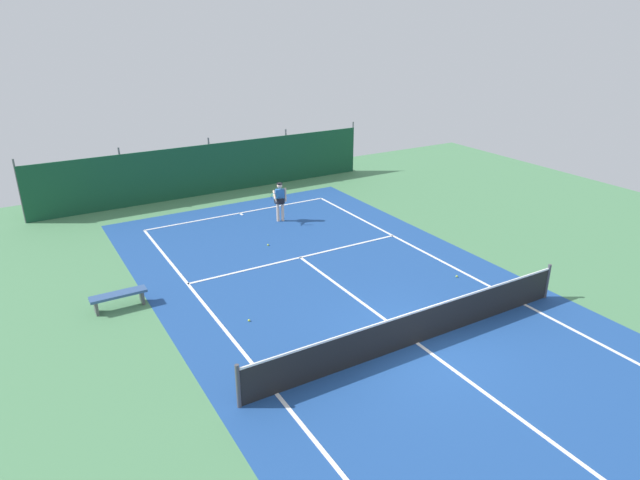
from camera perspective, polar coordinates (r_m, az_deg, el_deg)
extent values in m
plane|color=#4C8456|center=(14.95, 9.97, -10.46)|extent=(36.00, 36.00, 0.00)
cube|color=#1E478C|center=(14.95, 9.97, -10.45)|extent=(11.02, 26.60, 0.01)
cube|color=white|center=(24.25, -8.29, 2.78)|extent=(8.22, 0.10, 0.01)
cube|color=white|center=(13.06, -4.54, -15.52)|extent=(0.10, 23.80, 0.01)
cube|color=white|center=(17.60, 20.36, -6.25)|extent=(0.10, 23.80, 0.01)
cube|color=white|center=(19.60, -2.05, -1.81)|extent=(8.22, 0.10, 0.01)
cube|color=white|center=(14.94, 9.97, -10.43)|extent=(0.10, 12.80, 0.01)
cube|color=white|center=(24.12, -8.15, 2.68)|extent=(0.10, 0.30, 0.01)
cube|color=black|center=(14.70, 10.10, -8.90)|extent=(9.92, 0.03, 0.95)
cube|color=white|center=(14.45, 10.23, -7.20)|extent=(9.92, 0.04, 0.05)
cylinder|color=#47474C|center=(12.46, -8.46, -14.73)|extent=(0.10, 0.10, 1.10)
cylinder|color=#47474C|center=(18.02, 22.44, -3.96)|extent=(0.10, 0.10, 1.10)
cube|color=#14472D|center=(26.90, -11.20, 7.19)|extent=(16.22, 0.06, 2.40)
cylinder|color=#595B60|center=(25.56, -28.62, 4.42)|extent=(0.08, 0.08, 2.70)
cylinder|color=#595B60|center=(25.93, -19.74, 6.08)|extent=(0.08, 0.08, 2.70)
cylinder|color=#595B60|center=(26.92, -11.27, 7.52)|extent=(0.08, 0.08, 2.70)
cylinder|color=#595B60|center=(28.46, -3.51, 8.70)|extent=(0.08, 0.08, 2.70)
cylinder|color=#595B60|center=(30.46, 3.38, 9.60)|extent=(0.08, 0.08, 2.70)
cube|color=#234C1E|center=(27.62, -11.53, 6.15)|extent=(14.60, 0.70, 1.10)
cylinder|color=beige|center=(23.03, -3.88, 2.96)|extent=(0.12, 0.12, 0.82)
cylinder|color=beige|center=(23.00, -4.37, 2.92)|extent=(0.12, 0.12, 0.82)
cylinder|color=black|center=(22.86, -4.16, 4.10)|extent=(0.40, 0.40, 0.22)
cube|color=#2D6BB7|center=(22.80, -4.17, 4.58)|extent=(0.40, 0.30, 0.56)
sphere|color=beige|center=(22.67, -4.20, 5.61)|extent=(0.22, 0.22, 0.22)
cylinder|color=black|center=(22.64, -4.21, 5.83)|extent=(0.23, 0.23, 0.04)
cylinder|color=beige|center=(22.82, -3.60, 4.69)|extent=(0.09, 0.09, 0.58)
cylinder|color=beige|center=(22.64, -4.71, 4.52)|extent=(0.25, 0.53, 0.41)
cylinder|color=black|center=(22.39, -4.72, 4.01)|extent=(0.12, 0.27, 0.13)
torus|color=teal|center=(22.32, -4.74, 4.54)|extent=(0.33, 0.21, 0.29)
sphere|color=#CCDB33|center=(18.69, 13.96, -3.67)|extent=(0.07, 0.07, 0.07)
sphere|color=#CCDB33|center=(20.68, -5.39, -0.51)|extent=(0.07, 0.07, 0.07)
sphere|color=#CCDB33|center=(15.79, -7.35, -8.24)|extent=(0.07, 0.07, 0.07)
cube|color=#335184|center=(17.17, -20.14, -5.30)|extent=(1.60, 0.40, 0.08)
cube|color=#4C4C51|center=(17.20, -22.15, -6.40)|extent=(0.08, 0.36, 0.45)
cube|color=#4C4C51|center=(17.36, -17.95, -5.52)|extent=(0.08, 0.36, 0.45)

